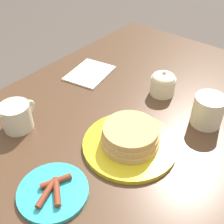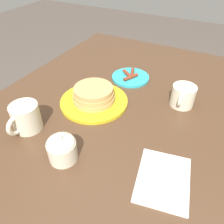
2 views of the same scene
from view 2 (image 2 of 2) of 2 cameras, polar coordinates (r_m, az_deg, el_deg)
The scene contains 8 objects.
ground_plane at distance 1.38m, azimuth -1.10°, elevation -25.70°, with size 8.00×8.00×0.00m, color #51473F.
dining_table at distance 0.84m, azimuth -1.63°, elevation -6.79°, with size 1.31×0.85×0.77m.
pancake_plate at distance 0.78m, azimuth -4.77°, elevation 3.93°, with size 0.24×0.24×0.06m.
side_plate_bacon at distance 0.94m, azimuth 4.84°, elevation 9.11°, with size 0.16×0.16×0.02m.
coffee_mug at distance 0.71m, azimuth -21.67°, elevation -1.34°, with size 0.12×0.08×0.09m.
creamer_pitcher at distance 0.80m, azimuth 18.09°, elevation 4.19°, with size 0.12×0.08×0.09m.
sugar_bowl at distance 0.59m, azimuth -12.64°, elevation -9.35°, with size 0.08×0.08×0.08m.
napkin at distance 0.58m, azimuth 13.22°, elevation -16.67°, with size 0.18×0.15×0.01m.
Camera 2 is at (0.51, 0.30, 1.25)m, focal length 35.00 mm.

